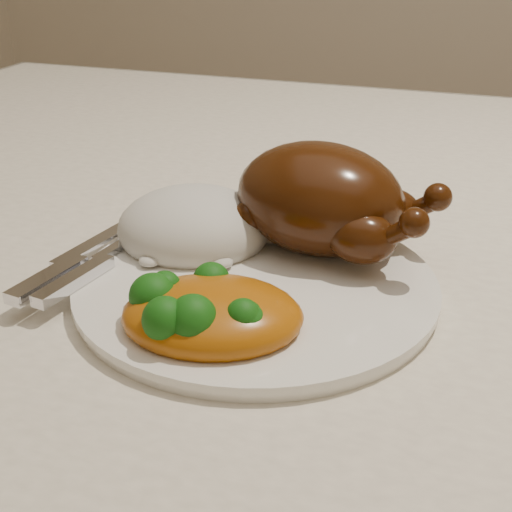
% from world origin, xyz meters
% --- Properties ---
extents(dining_table, '(1.60, 0.90, 0.76)m').
position_xyz_m(dining_table, '(0.00, 0.00, 0.67)').
color(dining_table, brown).
rests_on(dining_table, floor).
extents(tablecloth, '(1.73, 1.03, 0.18)m').
position_xyz_m(tablecloth, '(0.00, 0.00, 0.74)').
color(tablecloth, white).
rests_on(tablecloth, dining_table).
extents(dinner_plate, '(0.29, 0.29, 0.01)m').
position_xyz_m(dinner_plate, '(-0.15, -0.21, 0.77)').
color(dinner_plate, white).
rests_on(dinner_plate, tablecloth).
extents(roast_chicken, '(0.18, 0.13, 0.09)m').
position_xyz_m(roast_chicken, '(-0.12, -0.14, 0.82)').
color(roast_chicken, '#3F1906').
rests_on(roast_chicken, dinner_plate).
extents(rice_mound, '(0.15, 0.15, 0.07)m').
position_xyz_m(rice_mound, '(-0.22, -0.16, 0.79)').
color(rice_mound, silver).
rests_on(rice_mound, dinner_plate).
extents(mac_and_cheese, '(0.14, 0.12, 0.05)m').
position_xyz_m(mac_and_cheese, '(-0.16, -0.28, 0.79)').
color(mac_and_cheese, '#B45E0B').
rests_on(mac_and_cheese, dinner_plate).
extents(cutlery, '(0.05, 0.18, 0.01)m').
position_xyz_m(cutlery, '(-0.29, -0.24, 0.79)').
color(cutlery, silver).
rests_on(cutlery, dinner_plate).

